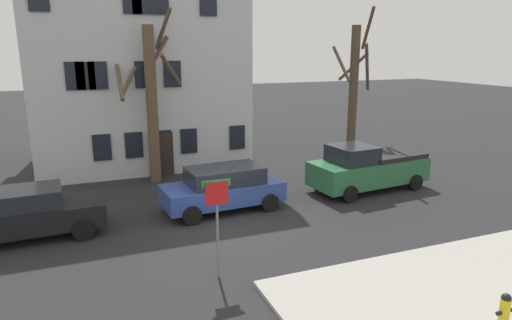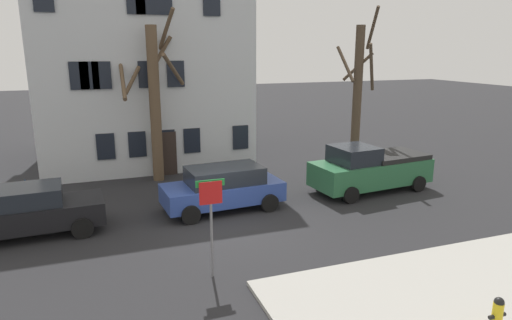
{
  "view_description": "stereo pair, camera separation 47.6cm",
  "coord_description": "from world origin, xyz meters",
  "px_view_note": "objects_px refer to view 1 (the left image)",
  "views": [
    {
      "loc": [
        -4.4,
        -13.56,
        5.95
      ],
      "look_at": [
        1.65,
        1.74,
        1.86
      ],
      "focal_mm": 31.56,
      "sensor_mm": 36.0,
      "label": 1
    },
    {
      "loc": [
        -3.95,
        -13.73,
        5.95
      ],
      "look_at": [
        1.65,
        1.74,
        1.86
      ],
      "focal_mm": 31.56,
      "sensor_mm": 36.0,
      "label": 2
    }
  ],
  "objects_px": {
    "car_blue_wagon": "(223,188)",
    "fire_hydrant": "(505,310)",
    "street_sign_pole": "(217,210)",
    "tree_bare_near": "(151,98)",
    "car_black_sedan": "(27,214)",
    "tree_bare_mid": "(354,92)",
    "bicycle_leaning": "(28,197)",
    "building_main": "(134,52)",
    "pickup_truck_green": "(368,168)"
  },
  "relations": [
    {
      "from": "car_blue_wagon",
      "to": "fire_hydrant",
      "type": "distance_m",
      "value": 10.03
    },
    {
      "from": "street_sign_pole",
      "to": "fire_hydrant",
      "type": "bearing_deg",
      "value": -42.44
    },
    {
      "from": "tree_bare_near",
      "to": "car_black_sedan",
      "type": "bearing_deg",
      "value": -133.63
    },
    {
      "from": "tree_bare_mid",
      "to": "street_sign_pole",
      "type": "distance_m",
      "value": 13.36
    },
    {
      "from": "tree_bare_near",
      "to": "tree_bare_mid",
      "type": "relative_size",
      "value": 0.97
    },
    {
      "from": "tree_bare_near",
      "to": "bicycle_leaning",
      "type": "height_order",
      "value": "tree_bare_near"
    },
    {
      "from": "building_main",
      "to": "car_blue_wagon",
      "type": "bearing_deg",
      "value": -80.09
    },
    {
      "from": "car_black_sedan",
      "to": "car_blue_wagon",
      "type": "distance_m",
      "value": 6.63
    },
    {
      "from": "bicycle_leaning",
      "to": "tree_bare_mid",
      "type": "bearing_deg",
      "value": 2.84
    },
    {
      "from": "tree_bare_near",
      "to": "car_black_sedan",
      "type": "relative_size",
      "value": 1.61
    },
    {
      "from": "building_main",
      "to": "tree_bare_mid",
      "type": "xyz_separation_m",
      "value": [
        9.9,
        -6.15,
        -1.96
      ]
    },
    {
      "from": "pickup_truck_green",
      "to": "car_black_sedan",
      "type": "bearing_deg",
      "value": -178.6
    },
    {
      "from": "building_main",
      "to": "car_blue_wagon",
      "type": "relative_size",
      "value": 2.48
    },
    {
      "from": "street_sign_pole",
      "to": "tree_bare_mid",
      "type": "bearing_deg",
      "value": 41.86
    },
    {
      "from": "tree_bare_mid",
      "to": "street_sign_pole",
      "type": "relative_size",
      "value": 2.93
    },
    {
      "from": "building_main",
      "to": "fire_hydrant",
      "type": "bearing_deg",
      "value": -75.55
    },
    {
      "from": "fire_hydrant",
      "to": "car_black_sedan",
      "type": "bearing_deg",
      "value": 136.92
    },
    {
      "from": "pickup_truck_green",
      "to": "car_blue_wagon",
      "type": "bearing_deg",
      "value": -179.03
    },
    {
      "from": "tree_bare_mid",
      "to": "building_main",
      "type": "bearing_deg",
      "value": 148.14
    },
    {
      "from": "fire_hydrant",
      "to": "bicycle_leaning",
      "type": "relative_size",
      "value": 0.47
    },
    {
      "from": "street_sign_pole",
      "to": "tree_bare_near",
      "type": "bearing_deg",
      "value": 90.44
    },
    {
      "from": "car_black_sedan",
      "to": "car_blue_wagon",
      "type": "relative_size",
      "value": 1.04
    },
    {
      "from": "car_blue_wagon",
      "to": "street_sign_pole",
      "type": "xyz_separation_m",
      "value": [
        -1.71,
        -4.91,
        1.02
      ]
    },
    {
      "from": "building_main",
      "to": "tree_bare_mid",
      "type": "relative_size",
      "value": 1.44
    },
    {
      "from": "car_blue_wagon",
      "to": "pickup_truck_green",
      "type": "xyz_separation_m",
      "value": [
        6.52,
        0.11,
        0.11
      ]
    },
    {
      "from": "bicycle_leaning",
      "to": "car_black_sedan",
      "type": "bearing_deg",
      "value": -85.21
    },
    {
      "from": "pickup_truck_green",
      "to": "street_sign_pole",
      "type": "bearing_deg",
      "value": -148.58
    },
    {
      "from": "tree_bare_mid",
      "to": "fire_hydrant",
      "type": "distance_m",
      "value": 14.6
    },
    {
      "from": "building_main",
      "to": "street_sign_pole",
      "type": "bearing_deg",
      "value": -89.8
    },
    {
      "from": "building_main",
      "to": "street_sign_pole",
      "type": "height_order",
      "value": "building_main"
    },
    {
      "from": "fire_hydrant",
      "to": "building_main",
      "type": "bearing_deg",
      "value": 104.45
    },
    {
      "from": "building_main",
      "to": "fire_hydrant",
      "type": "distance_m",
      "value": 20.83
    },
    {
      "from": "building_main",
      "to": "car_blue_wagon",
      "type": "distance_m",
      "value": 11.32
    },
    {
      "from": "bicycle_leaning",
      "to": "tree_bare_near",
      "type": "bearing_deg",
      "value": 18.49
    },
    {
      "from": "car_blue_wagon",
      "to": "building_main",
      "type": "bearing_deg",
      "value": 99.91
    },
    {
      "from": "car_black_sedan",
      "to": "fire_hydrant",
      "type": "distance_m",
      "value": 13.56
    },
    {
      "from": "pickup_truck_green",
      "to": "bicycle_leaning",
      "type": "height_order",
      "value": "pickup_truck_green"
    },
    {
      "from": "tree_bare_mid",
      "to": "pickup_truck_green",
      "type": "relative_size",
      "value": 1.47
    },
    {
      "from": "tree_bare_mid",
      "to": "fire_hydrant",
      "type": "relative_size",
      "value": 9.91
    },
    {
      "from": "car_blue_wagon",
      "to": "tree_bare_mid",
      "type": "bearing_deg",
      "value": 25.63
    },
    {
      "from": "fire_hydrant",
      "to": "street_sign_pole",
      "type": "relative_size",
      "value": 0.3
    },
    {
      "from": "tree_bare_near",
      "to": "pickup_truck_green",
      "type": "distance_m",
      "value": 9.98
    },
    {
      "from": "car_blue_wagon",
      "to": "pickup_truck_green",
      "type": "bearing_deg",
      "value": 0.97
    },
    {
      "from": "bicycle_leaning",
      "to": "building_main",
      "type": "bearing_deg",
      "value": 53.23
    },
    {
      "from": "fire_hydrant",
      "to": "bicycle_leaning",
      "type": "height_order",
      "value": "bicycle_leaning"
    },
    {
      "from": "tree_bare_mid",
      "to": "pickup_truck_green",
      "type": "height_order",
      "value": "tree_bare_mid"
    },
    {
      "from": "tree_bare_near",
      "to": "street_sign_pole",
      "type": "bearing_deg",
      "value": -89.56
    },
    {
      "from": "car_black_sedan",
      "to": "street_sign_pole",
      "type": "xyz_separation_m",
      "value": [
        4.92,
        -4.7,
        1.07
      ]
    },
    {
      "from": "tree_bare_near",
      "to": "fire_hydrant",
      "type": "height_order",
      "value": "tree_bare_near"
    },
    {
      "from": "tree_bare_near",
      "to": "car_black_sedan",
      "type": "distance_m",
      "value": 7.63
    }
  ]
}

